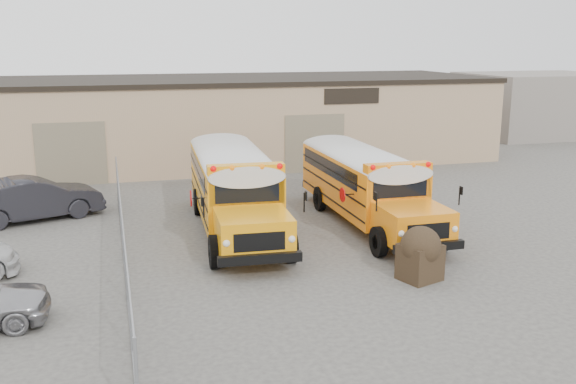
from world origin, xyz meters
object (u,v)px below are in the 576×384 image
object	(u,v)px
school_bus_left	(216,154)
car_dark	(34,199)
school_bus_right	(317,154)
tarp_bundle	(420,253)

from	to	relation	value
school_bus_left	car_dark	distance (m)	8.14
school_bus_right	school_bus_left	bearing A→B (deg)	169.77
school_bus_right	car_dark	bearing A→B (deg)	-169.70
car_dark	school_bus_left	bearing A→B (deg)	-87.28
school_bus_left	car_dark	size ratio (longest dim) A/B	2.04
school_bus_right	tarp_bundle	distance (m)	11.98
tarp_bundle	car_dark	size ratio (longest dim) A/B	0.32
school_bus_right	tarp_bundle	size ratio (longest dim) A/B	6.02
school_bus_right	tarp_bundle	xyz separation A→B (m)	(-0.82, -11.92, -0.80)
school_bus_left	tarp_bundle	world-z (taller)	school_bus_left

